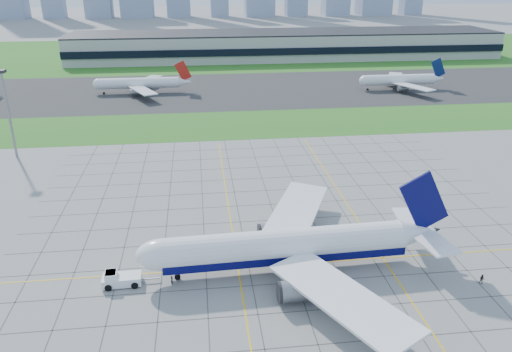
{
  "coord_description": "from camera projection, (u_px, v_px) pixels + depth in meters",
  "views": [
    {
      "loc": [
        -16.15,
        -81.05,
        51.64
      ],
      "look_at": [
        -3.38,
        25.03,
        7.0
      ],
      "focal_mm": 35.0,
      "sensor_mm": 36.0,
      "label": 1
    }
  ],
  "objects": [
    {
      "name": "ground",
      "position": [
        289.0,
        258.0,
        95.93
      ],
      "size": [
        1400.0,
        1400.0,
        0.0
      ],
      "primitive_type": "plane",
      "color": "gray",
      "rests_on": "ground"
    },
    {
      "name": "grass_median",
      "position": [
        244.0,
        124.0,
        178.37
      ],
      "size": [
        700.0,
        35.0,
        0.04
      ],
      "primitive_type": "cube",
      "color": "#2A6C1E",
      "rests_on": "ground"
    },
    {
      "name": "asphalt_taxiway",
      "position": [
        232.0,
        90.0,
        228.76
      ],
      "size": [
        700.0,
        75.0,
        0.04
      ],
      "primitive_type": "cube",
      "color": "#383838",
      "rests_on": "ground"
    },
    {
      "name": "grass_far",
      "position": [
        220.0,
        53.0,
        329.53
      ],
      "size": [
        700.0,
        145.0,
        0.04
      ],
      "primitive_type": "cube",
      "color": "#2A6C1E",
      "rests_on": "ground"
    },
    {
      "name": "apron_markings",
      "position": [
        282.0,
        230.0,
        106.13
      ],
      "size": [
        120.0,
        130.0,
        0.03
      ],
      "color": "#474744",
      "rests_on": "ground"
    },
    {
      "name": "terminal",
      "position": [
        286.0,
        45.0,
        307.89
      ],
      "size": [
        260.0,
        43.0,
        15.8
      ],
      "color": "#B7B7B2",
      "rests_on": "ground"
    },
    {
      "name": "light_mast",
      "position": [
        7.0,
        103.0,
        141.52
      ],
      "size": [
        2.5,
        2.5,
        25.6
      ],
      "color": "gray",
      "rests_on": "ground"
    },
    {
      "name": "airliner",
      "position": [
        287.0,
        246.0,
        90.45
      ],
      "size": [
        57.76,
        58.47,
        18.17
      ],
      "rotation": [
        0.0,
        0.0,
        0.04
      ],
      "color": "white",
      "rests_on": "ground"
    },
    {
      "name": "pushback_tug",
      "position": [
        120.0,
        279.0,
        87.52
      ],
      "size": [
        9.88,
        3.67,
        2.74
      ],
      "rotation": [
        0.0,
        0.0,
        0.04
      ],
      "color": "white",
      "rests_on": "ground"
    },
    {
      "name": "crew_near",
      "position": [
        172.0,
        280.0,
        87.86
      ],
      "size": [
        0.53,
        0.68,
        1.67
      ],
      "primitive_type": "imported",
      "rotation": [
        0.0,
        0.0,
        1.34
      ],
      "color": "black",
      "rests_on": "ground"
    },
    {
      "name": "crew_far",
      "position": [
        482.0,
        279.0,
        87.95
      ],
      "size": [
        1.1,
        1.04,
        1.79
      ],
      "primitive_type": "imported",
      "rotation": [
        0.0,
        0.0,
        -0.58
      ],
      "color": "black",
      "rests_on": "ground"
    },
    {
      "name": "distant_jet_1",
      "position": [
        140.0,
        83.0,
        221.14
      ],
      "size": [
        40.96,
        42.66,
        14.08
      ],
      "color": "white",
      "rests_on": "ground"
    },
    {
      "name": "distant_jet_2",
      "position": [
        400.0,
        80.0,
        227.83
      ],
      "size": [
        38.17,
        42.66,
        14.08
      ],
      "color": "white",
      "rests_on": "ground"
    }
  ]
}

